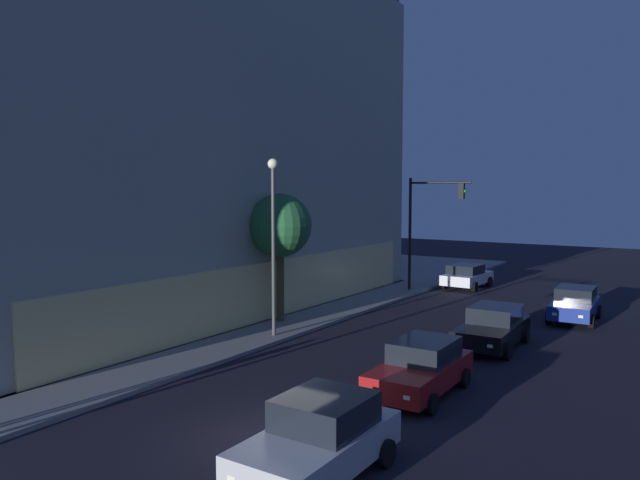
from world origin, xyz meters
TOP-DOWN VIEW (x-y plane):
  - ground_plane at (0.00, 0.00)m, footprint 120.00×120.00m
  - modern_building at (10.89, 19.29)m, footprint 28.72×22.26m
  - traffic_light_far_corner at (22.06, 5.27)m, footprint 0.50×3.79m
  - street_lamp_sidewalk at (8.11, 6.20)m, footprint 0.44×0.44m
  - sidewalk_tree at (10.49, 7.65)m, footprint 2.95×2.95m
  - car_silver at (-1.02, -2.08)m, footprint 4.20×2.23m
  - car_red at (5.18, -1.77)m, footprint 4.46×2.13m
  - car_black at (11.85, -1.93)m, footprint 4.73×2.26m
  - car_blue at (18.74, -3.76)m, footprint 4.29×2.20m
  - car_white at (25.29, 3.88)m, footprint 4.18×2.38m

SIDE VIEW (x-z plane):
  - ground_plane at x=0.00m, z-range 0.00..0.00m
  - car_white at x=25.29m, z-range 0.03..1.56m
  - car_black at x=11.85m, z-range 0.00..1.62m
  - car_red at x=5.18m, z-range 0.00..1.63m
  - car_blue at x=18.74m, z-range 0.02..1.63m
  - car_silver at x=-1.02m, z-range -0.01..1.73m
  - sidewalk_tree at x=10.49m, z-range 1.61..7.56m
  - traffic_light_far_corner at x=22.06m, z-range 1.28..8.14m
  - street_lamp_sidewalk at x=8.11m, z-range 1.14..8.55m
  - modern_building at x=10.89m, z-range -0.09..21.66m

